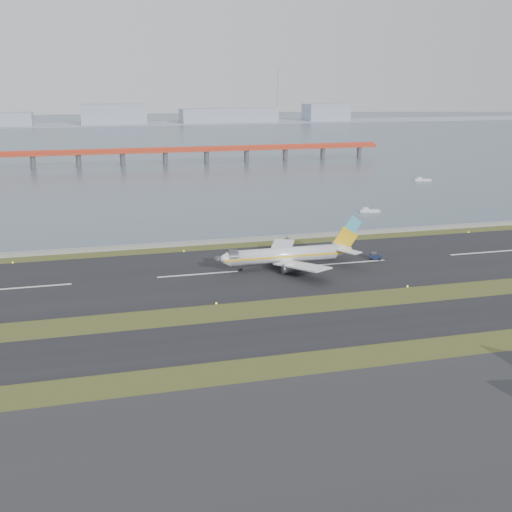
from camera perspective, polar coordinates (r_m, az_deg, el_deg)
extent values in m
plane|color=#384D1B|center=(130.45, -2.88, -5.38)|extent=(1000.00, 1000.00, 0.00)
cube|color=#2A2A2C|center=(83.06, 5.62, -18.37)|extent=(1000.00, 50.00, 0.10)
cube|color=black|center=(119.54, -1.65, -7.33)|extent=(1000.00, 18.00, 0.10)
cube|color=black|center=(158.36, -5.18, -1.65)|extent=(1000.00, 45.00, 0.10)
cube|color=gray|center=(186.82, -6.79, 1.07)|extent=(1000.00, 2.50, 1.00)
cube|color=#465364|center=(581.81, -12.69, 10.37)|extent=(1400.00, 800.00, 1.30)
cube|color=#B9371F|center=(374.18, -8.09, 9.22)|extent=(260.00, 5.00, 1.60)
cube|color=#B9371F|center=(374.03, -8.10, 9.45)|extent=(260.00, 0.40, 1.40)
cylinder|color=#4C4C51|center=(374.67, -8.07, 8.53)|extent=(2.80, 2.80, 7.00)
cylinder|color=#4C4C51|center=(397.85, 5.95, 8.99)|extent=(2.80, 2.80, 7.00)
cube|color=#9CA5B8|center=(741.30, -13.29, 11.31)|extent=(1400.00, 80.00, 1.00)
cube|color=#9CA5B8|center=(741.10, -12.56, 12.21)|extent=(70.00, 35.00, 22.00)
cube|color=#9CA5B8|center=(758.63, -2.47, 12.38)|extent=(110.00, 35.00, 16.00)
cube|color=#9CA5B8|center=(793.37, 6.23, 12.58)|extent=(50.00, 35.00, 20.00)
cylinder|color=#9CA5B8|center=(773.16, 1.99, 14.07)|extent=(1.80, 1.80, 60.00)
cylinder|color=white|center=(162.41, 2.39, 0.10)|extent=(28.00, 3.80, 3.80)
cone|color=white|center=(158.59, -2.99, -0.28)|extent=(3.20, 3.80, 3.80)
cone|color=white|center=(167.76, 7.69, 0.57)|extent=(5.00, 3.80, 3.80)
cube|color=yellow|center=(160.65, 2.60, -0.08)|extent=(31.00, 0.06, 0.45)
cube|color=yellow|center=(164.18, 2.20, 0.27)|extent=(31.00, 0.06, 0.45)
cube|color=white|center=(155.50, 4.10, -0.89)|extent=(11.31, 15.89, 1.66)
cube|color=white|center=(171.07, 2.25, 0.64)|extent=(11.31, 15.89, 1.66)
cylinder|color=#3E3E43|center=(157.58, 3.21, -1.11)|extent=(4.20, 2.10, 2.10)
cylinder|color=#3E3E43|center=(168.58, 1.94, 0.00)|extent=(4.20, 2.10, 2.10)
cube|color=yellow|center=(167.36, 7.97, 1.55)|extent=(6.80, 0.35, 6.85)
cube|color=#48B3CE|center=(167.27, 8.62, 2.82)|extent=(4.85, 0.37, 4.90)
cube|color=white|center=(164.37, 8.29, 0.42)|extent=(5.64, 6.80, 0.22)
cube|color=white|center=(171.14, 7.30, 1.05)|extent=(5.64, 6.80, 0.22)
cylinder|color=black|center=(160.41, -1.37, -1.22)|extent=(0.80, 0.28, 0.80)
cylinder|color=black|center=(161.10, 3.19, -1.13)|extent=(1.00, 0.38, 1.00)
cylinder|color=black|center=(166.21, 2.59, -0.60)|extent=(1.00, 0.38, 1.00)
cube|color=#151D3B|center=(173.61, 10.56, -0.05)|extent=(3.52, 2.85, 1.16)
cube|color=#3E3E43|center=(173.41, 10.44, 0.20)|extent=(1.82, 1.87, 0.67)
cylinder|color=black|center=(172.98, 10.20, -0.27)|extent=(0.73, 0.54, 0.67)
cylinder|color=black|center=(174.47, 10.20, -0.14)|extent=(0.73, 0.54, 0.67)
cylinder|color=black|center=(173.04, 10.90, -0.30)|extent=(0.73, 0.54, 0.67)
cylinder|color=black|center=(174.53, 10.89, -0.17)|extent=(0.73, 0.54, 0.67)
cube|color=silver|center=(237.18, 10.08, 3.96)|extent=(7.60, 3.84, 0.94)
cube|color=silver|center=(236.69, 9.72, 4.16)|extent=(2.39, 2.08, 0.94)
cube|color=silver|center=(318.06, 14.60, 6.55)|extent=(8.27, 4.08, 1.02)
cube|color=silver|center=(317.42, 14.32, 6.72)|extent=(2.59, 2.24, 1.02)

